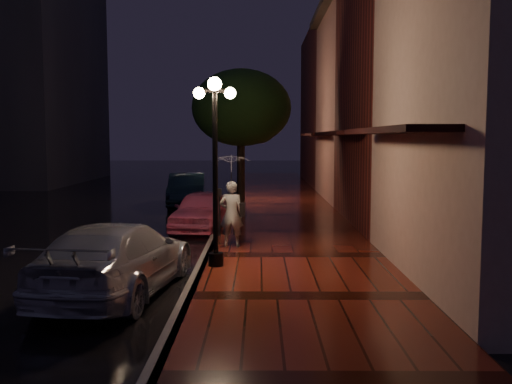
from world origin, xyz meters
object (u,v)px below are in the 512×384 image
(streetlamp_near, at_px, (215,160))
(silver_car, at_px, (117,258))
(street_tree, at_px, (242,110))
(navy_car, at_px, (187,190))
(woman_with_umbrella, at_px, (231,186))
(streetlamp_far, at_px, (238,148))
(pink_car, at_px, (201,210))
(parking_meter, at_px, (219,207))

(streetlamp_near, distance_m, silver_car, 3.23)
(street_tree, distance_m, silver_car, 13.52)
(navy_car, relative_size, woman_with_umbrella, 1.80)
(streetlamp_far, relative_size, pink_car, 1.10)
(streetlamp_near, bearing_deg, street_tree, 88.65)
(silver_car, bearing_deg, streetlamp_near, -126.10)
(streetlamp_near, relative_size, street_tree, 0.74)
(silver_car, bearing_deg, pink_car, -88.62)
(silver_car, xyz_separation_m, parking_meter, (1.61, 5.98, 0.29))
(street_tree, relative_size, parking_meter, 4.06)
(pink_car, height_order, parking_meter, parking_meter)
(streetlamp_far, distance_m, woman_with_umbrella, 11.69)
(streetlamp_far, distance_m, silver_car, 16.11)
(woman_with_umbrella, bearing_deg, navy_car, -68.93)
(street_tree, distance_m, pink_car, 6.22)
(navy_car, distance_m, woman_with_umbrella, 10.75)
(streetlamp_near, distance_m, parking_meter, 4.38)
(street_tree, xyz_separation_m, woman_with_umbrella, (-0.01, -8.66, -2.44))
(streetlamp_near, height_order, silver_car, streetlamp_near)
(streetlamp_near, xyz_separation_m, street_tree, (0.26, 10.99, 1.64))
(navy_car, height_order, silver_car, navy_car)
(silver_car, relative_size, woman_with_umbrella, 1.99)
(silver_car, bearing_deg, navy_car, -80.59)
(streetlamp_far, xyz_separation_m, navy_car, (-2.28, -1.27, -1.85))
(street_tree, relative_size, silver_car, 1.16)
(streetlamp_far, height_order, parking_meter, streetlamp_far)
(streetlamp_far, relative_size, parking_meter, 3.02)
(streetlamp_near, relative_size, parking_meter, 3.02)
(streetlamp_near, relative_size, pink_car, 1.10)
(streetlamp_near, relative_size, silver_car, 0.86)
(pink_car, relative_size, silver_car, 0.79)
(silver_car, distance_m, woman_with_umbrella, 4.83)
(streetlamp_near, distance_m, streetlamp_far, 14.00)
(streetlamp_near, height_order, street_tree, street_tree)
(silver_car, relative_size, parking_meter, 3.49)
(pink_car, bearing_deg, streetlamp_far, 90.22)
(streetlamp_near, height_order, parking_meter, streetlamp_near)
(navy_car, height_order, parking_meter, parking_meter)
(navy_car, height_order, woman_with_umbrella, woman_with_umbrella)
(parking_meter, bearing_deg, silver_car, -120.86)
(street_tree, bearing_deg, parking_meter, -93.80)
(streetlamp_near, xyz_separation_m, silver_car, (-1.81, -1.90, -1.88))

